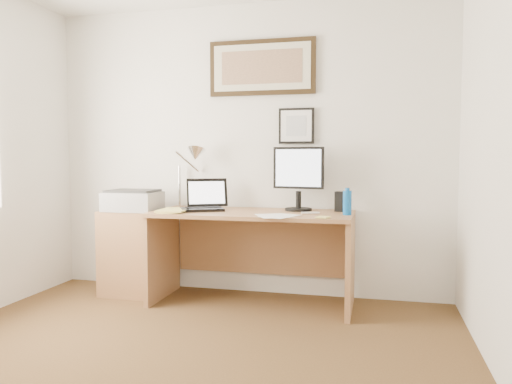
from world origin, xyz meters
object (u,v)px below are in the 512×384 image
(printer, at_px, (133,200))
(side_cabinet, at_px, (134,252))
(desk, at_px, (255,239))
(lcd_monitor, at_px, (298,175))
(laptop, at_px, (204,203))
(water_bottle, at_px, (347,203))
(book, at_px, (161,210))

(printer, bearing_deg, side_cabinet, 116.06)
(desk, relative_size, lcd_monitor, 3.08)
(lcd_monitor, distance_m, printer, 1.43)
(desk, bearing_deg, laptop, -172.09)
(side_cabinet, height_order, laptop, laptop)
(water_bottle, height_order, laptop, laptop)
(laptop, bearing_deg, lcd_monitor, 10.27)
(book, height_order, lcd_monitor, lcd_monitor)
(desk, relative_size, printer, 3.64)
(lcd_monitor, bearing_deg, book, -162.41)
(water_bottle, height_order, book, water_bottle)
(side_cabinet, distance_m, lcd_monitor, 1.57)
(desk, bearing_deg, book, -160.27)
(book, height_order, desk, book)
(book, relative_size, lcd_monitor, 0.58)
(laptop, height_order, lcd_monitor, lcd_monitor)
(side_cabinet, relative_size, water_bottle, 3.94)
(desk, height_order, lcd_monitor, lcd_monitor)
(water_bottle, relative_size, lcd_monitor, 0.36)
(book, xyz_separation_m, printer, (-0.34, 0.18, 0.06))
(side_cabinet, xyz_separation_m, water_bottle, (1.82, -0.09, 0.48))
(side_cabinet, xyz_separation_m, book, (0.36, -0.22, 0.40))
(side_cabinet, height_order, printer, printer)
(water_bottle, bearing_deg, book, -175.10)
(book, distance_m, printer, 0.39)
(side_cabinet, bearing_deg, laptop, -2.01)
(laptop, height_order, printer, laptop)
(side_cabinet, bearing_deg, book, -31.45)
(book, xyz_separation_m, lcd_monitor, (1.06, 0.34, 0.28))
(desk, bearing_deg, lcd_monitor, 13.05)
(side_cabinet, height_order, lcd_monitor, lcd_monitor)
(book, height_order, laptop, laptop)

